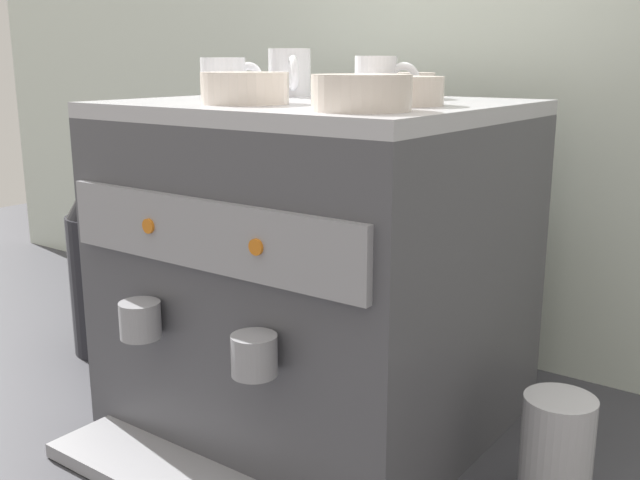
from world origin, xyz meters
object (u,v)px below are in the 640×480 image
ceramic_cup_1 (290,73)px  ceramic_cup_0 (225,77)px  ceramic_bowl_1 (406,92)px  milk_pitcher (557,451)px  ceramic_bowl_2 (361,94)px  ceramic_cup_2 (378,79)px  coffee_grinder (107,257)px  espresso_machine (318,266)px  ceramic_bowl_0 (245,89)px  ceramic_bowl_3 (404,86)px

ceramic_cup_1 → ceramic_cup_0: bearing=-136.2°
ceramic_bowl_1 → milk_pitcher: ceramic_bowl_1 is taller
ceramic_bowl_2 → milk_pitcher: size_ratio=0.81×
ceramic_cup_2 → ceramic_bowl_2: ceramic_cup_2 is taller
ceramic_cup_0 → ceramic_cup_1: bearing=43.8°
coffee_grinder → ceramic_bowl_2: bearing=-10.1°
ceramic_cup_2 → ceramic_bowl_1: (0.08, -0.06, -0.01)m
espresso_machine → ceramic_cup_0: 0.34m
espresso_machine → ceramic_bowl_0: bearing=-108.7°
ceramic_bowl_0 → ceramic_bowl_3: (0.10, 0.25, -0.00)m
ceramic_bowl_3 → coffee_grinder: ceramic_bowl_3 is taller
coffee_grinder → milk_pitcher: bearing=0.3°
ceramic_cup_2 → milk_pitcher: ceramic_cup_2 is taller
ceramic_cup_1 → ceramic_bowl_1: size_ratio=0.93×
ceramic_cup_0 → milk_pitcher: (0.59, -0.03, -0.45)m
ceramic_cup_1 → ceramic_bowl_0: size_ratio=0.77×
ceramic_cup_0 → espresso_machine: bearing=-4.0°
ceramic_bowl_2 → coffee_grinder: size_ratio=0.31×
milk_pitcher → ceramic_cup_0: bearing=176.7°
ceramic_bowl_3 → milk_pitcher: 0.57m
ceramic_cup_1 → coffee_grinder: size_ratio=0.24×
ceramic_cup_0 → ceramic_cup_2: ceramic_cup_2 is taller
espresso_machine → ceramic_cup_1: ceramic_cup_1 is taller
ceramic_bowl_2 → ceramic_bowl_3: (-0.11, 0.28, -0.00)m
espresso_machine → ceramic_cup_2: ceramic_cup_2 is taller
espresso_machine → ceramic_cup_1: size_ratio=6.36×
espresso_machine → ceramic_bowl_1: size_ratio=5.92×
ceramic_cup_2 → ceramic_cup_1: bearing=167.9°
ceramic_cup_1 → coffee_grinder: 0.52m
espresso_machine → coffee_grinder: espresso_machine is taller
ceramic_bowl_1 → ceramic_bowl_3: size_ratio=1.03×
ceramic_bowl_0 → ceramic_bowl_1: size_ratio=1.21×
ceramic_cup_2 → ceramic_bowl_1: size_ratio=0.94×
ceramic_bowl_0 → ceramic_bowl_3: size_ratio=1.24×
ceramic_cup_2 → ceramic_bowl_3: 0.10m
ceramic_bowl_3 → ceramic_bowl_2: bearing=-69.3°
ceramic_cup_1 → ceramic_bowl_3: ceramic_cup_1 is taller
ceramic_bowl_0 → ceramic_bowl_2: same height
ceramic_bowl_0 → ceramic_bowl_3: ceramic_bowl_0 is taller
ceramic_bowl_0 → ceramic_cup_2: bearing=54.6°
ceramic_cup_1 → ceramic_bowl_0: bearing=-67.5°
espresso_machine → ceramic_bowl_0: ceramic_bowl_0 is taller
coffee_grinder → milk_pitcher: 0.89m
espresso_machine → ceramic_bowl_1: bearing=-6.3°
espresso_machine → ceramic_bowl_1: ceramic_bowl_1 is taller
ceramic_bowl_1 → ceramic_bowl_2: 0.13m
ceramic_bowl_3 → milk_pitcher: ceramic_bowl_3 is taller
ceramic_cup_2 → ceramic_bowl_0: bearing=-125.4°
ceramic_cup_2 → ceramic_bowl_2: 0.21m
espresso_machine → ceramic_cup_0: ceramic_cup_0 is taller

